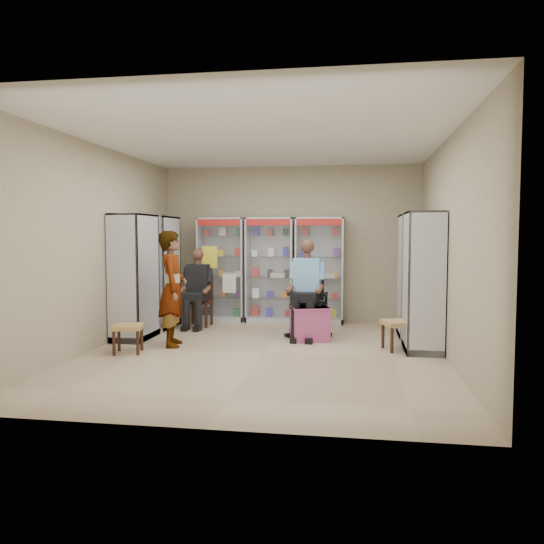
% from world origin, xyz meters
% --- Properties ---
extents(floor, '(6.00, 6.00, 0.00)m').
position_xyz_m(floor, '(0.00, 0.00, 0.00)').
color(floor, tan).
rests_on(floor, ground).
extents(room_shell, '(5.02, 6.02, 3.01)m').
position_xyz_m(room_shell, '(0.00, 0.00, 1.97)').
color(room_shell, tan).
rests_on(room_shell, ground).
extents(cabinet_back_left, '(0.90, 0.50, 2.00)m').
position_xyz_m(cabinet_back_left, '(-1.30, 2.73, 1.00)').
color(cabinet_back_left, '#A1A3A8').
rests_on(cabinet_back_left, floor).
extents(cabinet_back_mid, '(0.90, 0.50, 2.00)m').
position_xyz_m(cabinet_back_mid, '(-0.35, 2.73, 1.00)').
color(cabinet_back_mid, '#B1B3B9').
rests_on(cabinet_back_mid, floor).
extents(cabinet_back_right, '(0.90, 0.50, 2.00)m').
position_xyz_m(cabinet_back_right, '(0.60, 2.73, 1.00)').
color(cabinet_back_right, silver).
rests_on(cabinet_back_right, floor).
extents(cabinet_right_far, '(0.90, 0.50, 2.00)m').
position_xyz_m(cabinet_right_far, '(2.23, 1.60, 1.00)').
color(cabinet_right_far, silver).
rests_on(cabinet_right_far, floor).
extents(cabinet_right_near, '(0.90, 0.50, 2.00)m').
position_xyz_m(cabinet_right_near, '(2.23, 0.50, 1.00)').
color(cabinet_right_near, '#B6B9BE').
rests_on(cabinet_right_near, floor).
extents(cabinet_left_far, '(0.90, 0.50, 2.00)m').
position_xyz_m(cabinet_left_far, '(-2.23, 1.80, 1.00)').
color(cabinet_left_far, silver).
rests_on(cabinet_left_far, floor).
extents(cabinet_left_near, '(0.90, 0.50, 2.00)m').
position_xyz_m(cabinet_left_near, '(-2.23, 0.70, 1.00)').
color(cabinet_left_near, '#A7AAAE').
rests_on(cabinet_left_near, floor).
extents(wooden_chair, '(0.42, 0.42, 0.94)m').
position_xyz_m(wooden_chair, '(-1.55, 2.00, 0.47)').
color(wooden_chair, '#302112').
rests_on(wooden_chair, floor).
extents(seated_customer, '(0.44, 0.60, 1.34)m').
position_xyz_m(seated_customer, '(-1.55, 1.95, 0.67)').
color(seated_customer, black).
rests_on(seated_customer, floor).
extents(office_chair, '(0.69, 0.69, 1.18)m').
position_xyz_m(office_chair, '(0.50, 1.32, 0.59)').
color(office_chair, black).
rests_on(office_chair, floor).
extents(seated_shopkeeper, '(0.55, 0.72, 1.50)m').
position_xyz_m(seated_shopkeeper, '(0.50, 1.27, 0.75)').
color(seated_shopkeeper, '#6E94D9').
rests_on(seated_shopkeeper, floor).
extents(pink_trunk, '(0.69, 0.67, 0.54)m').
position_xyz_m(pink_trunk, '(0.56, 1.03, 0.27)').
color(pink_trunk, '#C54E8D').
rests_on(pink_trunk, floor).
extents(tea_glass, '(0.07, 0.07, 0.10)m').
position_xyz_m(tea_glass, '(0.54, 1.07, 0.59)').
color(tea_glass, '#502206').
rests_on(tea_glass, pink_trunk).
extents(woven_stool_a, '(0.54, 0.54, 0.43)m').
position_xyz_m(woven_stool_a, '(1.90, 0.48, 0.22)').
color(woven_stool_a, olive).
rests_on(woven_stool_a, floor).
extents(woven_stool_b, '(0.49, 0.49, 0.41)m').
position_xyz_m(woven_stool_b, '(-1.90, -0.31, 0.20)').
color(woven_stool_b, '#A58345').
rests_on(woven_stool_b, floor).
extents(standing_man, '(0.56, 0.71, 1.73)m').
position_xyz_m(standing_man, '(-1.44, 0.27, 0.87)').
color(standing_man, gray).
rests_on(standing_man, floor).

